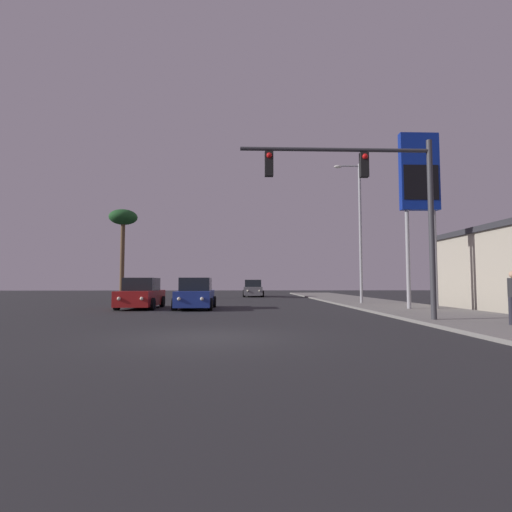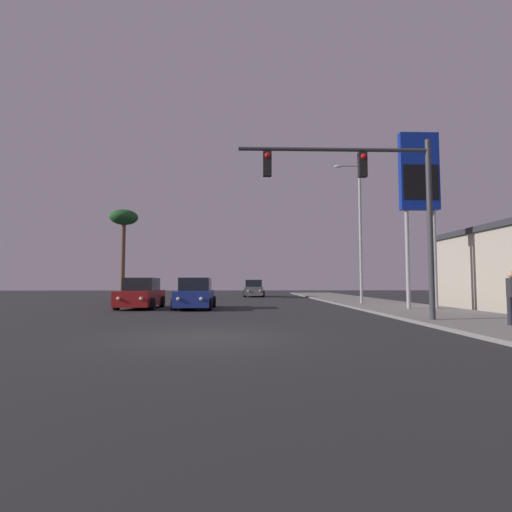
{
  "view_description": "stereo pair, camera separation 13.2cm",
  "coord_description": "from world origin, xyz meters",
  "views": [
    {
      "loc": [
        0.91,
        -10.54,
        1.44
      ],
      "look_at": [
        1.86,
        15.91,
        3.18
      ],
      "focal_mm": 28.0,
      "sensor_mm": 36.0,
      "label": 1
    },
    {
      "loc": [
        1.04,
        -10.55,
        1.44
      ],
      "look_at": [
        1.86,
        15.91,
        3.18
      ],
      "focal_mm": 28.0,
      "sensor_mm": 36.0,
      "label": 2
    }
  ],
  "objects": [
    {
      "name": "palm_tree_mid",
      "position": [
        -9.35,
        24.0,
        6.68
      ],
      "size": [
        2.4,
        2.4,
        7.72
      ],
      "color": "brown",
      "rests_on": "ground"
    },
    {
      "name": "gas_station_sign",
      "position": [
        10.03,
        9.32,
        6.62
      ],
      "size": [
        2.0,
        0.42,
        9.0
      ],
      "color": "#99999E",
      "rests_on": "sidewalk_right"
    },
    {
      "name": "ground_plane",
      "position": [
        0.0,
        0.0,
        0.0
      ],
      "size": [
        120.0,
        120.0,
        0.0
      ],
      "primitive_type": "plane",
      "color": "#28282B"
    },
    {
      "name": "traffic_light_mast",
      "position": [
        5.76,
        3.46,
        4.71
      ],
      "size": [
        6.99,
        0.36,
        6.5
      ],
      "color": "#38383D",
      "rests_on": "sidewalk_right"
    },
    {
      "name": "car_red",
      "position": [
        -4.6,
        11.61,
        0.76
      ],
      "size": [
        2.04,
        4.32,
        1.68
      ],
      "rotation": [
        0.0,
        0.0,
        3.13
      ],
      "color": "maroon",
      "rests_on": "ground"
    },
    {
      "name": "car_grey",
      "position": [
        2.04,
        29.5,
        0.76
      ],
      "size": [
        2.04,
        4.33,
        1.68
      ],
      "rotation": [
        0.0,
        0.0,
        3.12
      ],
      "color": "slate",
      "rests_on": "ground"
    },
    {
      "name": "street_lamp",
      "position": [
        8.39,
        14.64,
        5.12
      ],
      "size": [
        1.74,
        0.24,
        9.0
      ],
      "color": "#99999E",
      "rests_on": "sidewalk_right"
    },
    {
      "name": "sidewalk_right",
      "position": [
        9.5,
        10.0,
        0.06
      ],
      "size": [
        5.0,
        60.0,
        0.12
      ],
      "color": "gray",
      "rests_on": "ground"
    },
    {
      "name": "pedestrian_on_sidewalk",
      "position": [
        9.37,
        1.62,
        1.03
      ],
      "size": [
        0.34,
        0.32,
        1.67
      ],
      "color": "#23232D",
      "rests_on": "sidewalk_right"
    },
    {
      "name": "car_blue",
      "position": [
        -1.59,
        11.22,
        0.76
      ],
      "size": [
        2.04,
        4.32,
        1.68
      ],
      "rotation": [
        0.0,
        0.0,
        3.16
      ],
      "color": "navy",
      "rests_on": "ground"
    }
  ]
}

